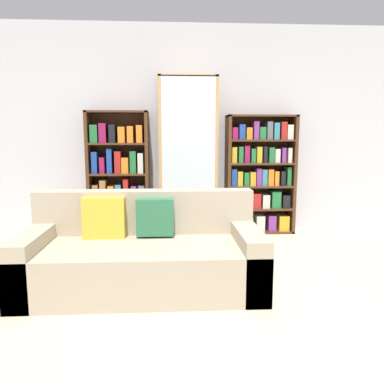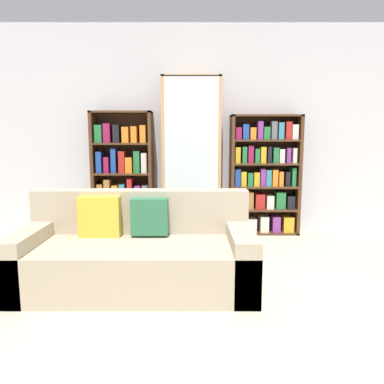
{
  "view_description": "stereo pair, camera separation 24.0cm",
  "coord_description": "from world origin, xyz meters",
  "px_view_note": "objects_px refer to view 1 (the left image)",
  "views": [
    {
      "loc": [
        -0.36,
        -2.57,
        1.27
      ],
      "look_at": [
        -0.13,
        1.34,
        0.68
      ],
      "focal_mm": 35.0,
      "sensor_mm": 36.0,
      "label": 1
    },
    {
      "loc": [
        -0.12,
        -2.58,
        1.27
      ],
      "look_at": [
        -0.13,
        1.34,
        0.68
      ],
      "focal_mm": 35.0,
      "sensor_mm": 36.0,
      "label": 2
    }
  ],
  "objects_px": {
    "bookshelf_left": "(119,177)",
    "wine_bottle": "(231,231)",
    "bookshelf_right": "(260,176)",
    "display_cabinet": "(188,157)",
    "couch": "(143,255)"
  },
  "relations": [
    {
      "from": "bookshelf_left",
      "to": "wine_bottle",
      "type": "xyz_separation_m",
      "value": [
        1.38,
        -0.57,
        -0.59
      ]
    },
    {
      "from": "couch",
      "to": "bookshelf_right",
      "type": "distance_m",
      "value": 2.3
    },
    {
      "from": "bookshelf_left",
      "to": "display_cabinet",
      "type": "distance_m",
      "value": 0.93
    },
    {
      "from": "display_cabinet",
      "to": "bookshelf_left",
      "type": "bearing_deg",
      "value": 178.91
    },
    {
      "from": "wine_bottle",
      "to": "couch",
      "type": "bearing_deg",
      "value": -129.02
    },
    {
      "from": "display_cabinet",
      "to": "wine_bottle",
      "type": "relative_size",
      "value": 5.32
    },
    {
      "from": "bookshelf_left",
      "to": "wine_bottle",
      "type": "height_order",
      "value": "bookshelf_left"
    },
    {
      "from": "wine_bottle",
      "to": "display_cabinet",
      "type": "bearing_deg",
      "value": 131.32
    },
    {
      "from": "bookshelf_right",
      "to": "couch",
      "type": "bearing_deg",
      "value": -128.95
    },
    {
      "from": "bookshelf_left",
      "to": "bookshelf_right",
      "type": "relative_size",
      "value": 1.03
    },
    {
      "from": "bookshelf_left",
      "to": "wine_bottle",
      "type": "bearing_deg",
      "value": -22.54
    },
    {
      "from": "couch",
      "to": "wine_bottle",
      "type": "bearing_deg",
      "value": 50.98
    },
    {
      "from": "wine_bottle",
      "to": "bookshelf_right",
      "type": "bearing_deg",
      "value": 51.2
    },
    {
      "from": "couch",
      "to": "bookshelf_right",
      "type": "height_order",
      "value": "bookshelf_right"
    },
    {
      "from": "bookshelf_right",
      "to": "wine_bottle",
      "type": "bearing_deg",
      "value": -128.8
    }
  ]
}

